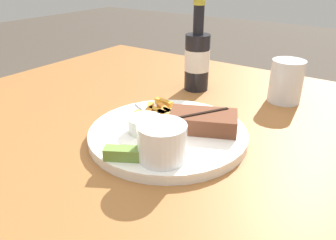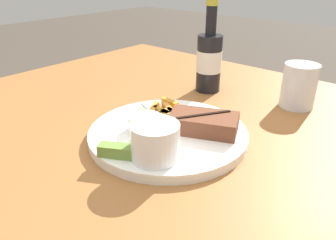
{
  "view_description": "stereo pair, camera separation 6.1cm",
  "coord_description": "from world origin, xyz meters",
  "px_view_note": "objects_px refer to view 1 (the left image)",
  "views": [
    {
      "loc": [
        0.31,
        -0.45,
        1.04
      ],
      "look_at": [
        0.0,
        0.0,
        0.78
      ],
      "focal_mm": 35.0,
      "sensor_mm": 36.0,
      "label": 1
    },
    {
      "loc": [
        0.36,
        -0.41,
        1.04
      ],
      "look_at": [
        0.0,
        0.0,
        0.78
      ],
      "focal_mm": 35.0,
      "sensor_mm": 36.0,
      "label": 2
    }
  ],
  "objects_px": {
    "steak_portion": "(203,121)",
    "coleslaw_cup": "(162,140)",
    "drinking_glass": "(286,81)",
    "beer_bottle": "(197,59)",
    "dinner_plate": "(168,134)",
    "pickle_spear": "(121,153)",
    "dipping_sauce_cup": "(145,124)",
    "fork_utensil": "(149,114)"
  },
  "relations": [
    {
      "from": "dinner_plate",
      "to": "drinking_glass",
      "type": "height_order",
      "value": "drinking_glass"
    },
    {
      "from": "beer_bottle",
      "to": "drinking_glass",
      "type": "height_order",
      "value": "beer_bottle"
    },
    {
      "from": "fork_utensil",
      "to": "drinking_glass",
      "type": "xyz_separation_m",
      "value": [
        0.19,
        0.28,
        0.03
      ]
    },
    {
      "from": "beer_bottle",
      "to": "dinner_plate",
      "type": "bearing_deg",
      "value": -70.72
    },
    {
      "from": "steak_portion",
      "to": "fork_utensil",
      "type": "xyz_separation_m",
      "value": [
        -0.12,
        -0.01,
        -0.01
      ]
    },
    {
      "from": "dinner_plate",
      "to": "steak_portion",
      "type": "height_order",
      "value": "steak_portion"
    },
    {
      "from": "beer_bottle",
      "to": "drinking_glass",
      "type": "relative_size",
      "value": 2.28
    },
    {
      "from": "steak_portion",
      "to": "dipping_sauce_cup",
      "type": "xyz_separation_m",
      "value": [
        -0.08,
        -0.07,
        -0.0
      ]
    },
    {
      "from": "dinner_plate",
      "to": "steak_portion",
      "type": "xyz_separation_m",
      "value": [
        0.05,
        0.04,
        0.02
      ]
    },
    {
      "from": "coleslaw_cup",
      "to": "dipping_sauce_cup",
      "type": "distance_m",
      "value": 0.1
    },
    {
      "from": "dinner_plate",
      "to": "pickle_spear",
      "type": "distance_m",
      "value": 0.13
    },
    {
      "from": "dinner_plate",
      "to": "fork_utensil",
      "type": "height_order",
      "value": "fork_utensil"
    },
    {
      "from": "dinner_plate",
      "to": "steak_portion",
      "type": "distance_m",
      "value": 0.07
    },
    {
      "from": "fork_utensil",
      "to": "beer_bottle",
      "type": "bearing_deg",
      "value": 121.21
    },
    {
      "from": "steak_portion",
      "to": "dipping_sauce_cup",
      "type": "distance_m",
      "value": 0.11
    },
    {
      "from": "pickle_spear",
      "to": "coleslaw_cup",
      "type": "bearing_deg",
      "value": 34.63
    },
    {
      "from": "pickle_spear",
      "to": "fork_utensil",
      "type": "relative_size",
      "value": 0.52
    },
    {
      "from": "pickle_spear",
      "to": "drinking_glass",
      "type": "distance_m",
      "value": 0.45
    },
    {
      "from": "coleslaw_cup",
      "to": "dipping_sauce_cup",
      "type": "height_order",
      "value": "coleslaw_cup"
    },
    {
      "from": "coleslaw_cup",
      "to": "dipping_sauce_cup",
      "type": "relative_size",
      "value": 1.25
    },
    {
      "from": "steak_portion",
      "to": "pickle_spear",
      "type": "distance_m",
      "value": 0.17
    },
    {
      "from": "coleslaw_cup",
      "to": "beer_bottle",
      "type": "bearing_deg",
      "value": 111.93
    },
    {
      "from": "coleslaw_cup",
      "to": "drinking_glass",
      "type": "xyz_separation_m",
      "value": [
        0.07,
        0.4,
        -0.0
      ]
    },
    {
      "from": "pickle_spear",
      "to": "beer_bottle",
      "type": "xyz_separation_m",
      "value": [
        -0.09,
        0.39,
        0.05
      ]
    },
    {
      "from": "steak_portion",
      "to": "drinking_glass",
      "type": "distance_m",
      "value": 0.28
    },
    {
      "from": "dinner_plate",
      "to": "dipping_sauce_cup",
      "type": "xyz_separation_m",
      "value": [
        -0.03,
        -0.03,
        0.02
      ]
    },
    {
      "from": "steak_portion",
      "to": "drinking_glass",
      "type": "height_order",
      "value": "drinking_glass"
    },
    {
      "from": "coleslaw_cup",
      "to": "beer_bottle",
      "type": "distance_m",
      "value": 0.38
    },
    {
      "from": "dipping_sauce_cup",
      "to": "beer_bottle",
      "type": "distance_m",
      "value": 0.3
    },
    {
      "from": "fork_utensil",
      "to": "drinking_glass",
      "type": "height_order",
      "value": "drinking_glass"
    },
    {
      "from": "fork_utensil",
      "to": "beer_bottle",
      "type": "relative_size",
      "value": 0.55
    },
    {
      "from": "dipping_sauce_cup",
      "to": "beer_bottle",
      "type": "bearing_deg",
      "value": 101.83
    },
    {
      "from": "dipping_sauce_cup",
      "to": "pickle_spear",
      "type": "relative_size",
      "value": 0.97
    },
    {
      "from": "dipping_sauce_cup",
      "to": "fork_utensil",
      "type": "distance_m",
      "value": 0.08
    },
    {
      "from": "coleslaw_cup",
      "to": "pickle_spear",
      "type": "distance_m",
      "value": 0.07
    },
    {
      "from": "steak_portion",
      "to": "coleslaw_cup",
      "type": "distance_m",
      "value": 0.13
    },
    {
      "from": "coleslaw_cup",
      "to": "beer_bottle",
      "type": "height_order",
      "value": "beer_bottle"
    },
    {
      "from": "steak_portion",
      "to": "drinking_glass",
      "type": "xyz_separation_m",
      "value": [
        0.07,
        0.27,
        0.02
      ]
    },
    {
      "from": "pickle_spear",
      "to": "beer_bottle",
      "type": "relative_size",
      "value": 0.28
    },
    {
      "from": "steak_portion",
      "to": "drinking_glass",
      "type": "relative_size",
      "value": 1.42
    },
    {
      "from": "dipping_sauce_cup",
      "to": "pickle_spear",
      "type": "bearing_deg",
      "value": -74.55
    },
    {
      "from": "dipping_sauce_cup",
      "to": "drinking_glass",
      "type": "height_order",
      "value": "drinking_glass"
    }
  ]
}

